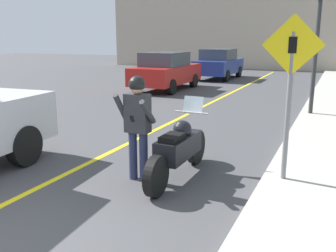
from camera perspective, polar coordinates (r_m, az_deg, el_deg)
The scene contains 8 objects.
road_center_line at distance 9.60m, azimuth -2.00°, elevation -0.64°, with size 0.12×36.00×0.01m.
building_backdrop at distance 28.56m, azimuth 18.09°, elevation 14.68°, with size 28.00×1.20×6.56m.
motorcycle at distance 6.29m, azimuth 1.65°, elevation -3.50°, with size 0.62×2.32×1.30m.
person_biker at distance 6.07m, azimuth -4.69°, elevation 1.31°, with size 0.59×0.48×1.74m.
crossing_sign at distance 5.98m, azimuth 18.11°, elevation 6.26°, with size 0.91×0.08×2.55m.
traffic_light at distance 11.72m, azimuth 22.00°, elevation 15.18°, with size 0.26×0.30×3.99m.
parked_car_red at distance 16.98m, azimuth -0.31°, elevation 8.42°, with size 1.88×4.20×1.68m.
parked_car_blue at distance 21.76m, azimuth 7.76°, elevation 9.40°, with size 1.88×4.20×1.68m.
Camera 1 is at (3.60, -2.32, 2.34)m, focal length 40.00 mm.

